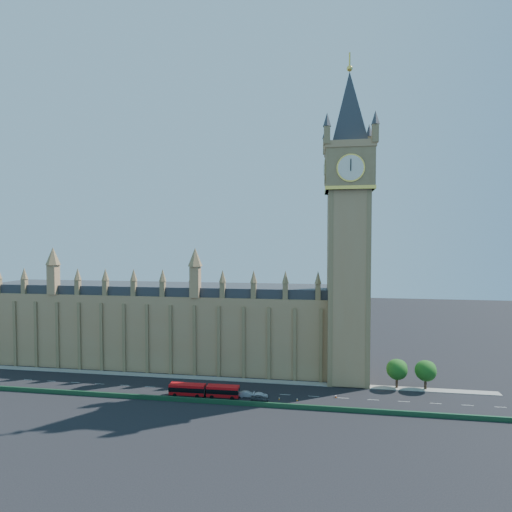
# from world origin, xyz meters

# --- Properties ---
(ground) EXTENTS (400.00, 400.00, 0.00)m
(ground) POSITION_xyz_m (0.00, 0.00, 0.00)
(ground) COLOR black
(ground) RESTS_ON ground
(palace_westminster) EXTENTS (120.00, 20.00, 28.00)m
(palace_westminster) POSITION_xyz_m (-25.00, 22.00, 13.86)
(palace_westminster) COLOR #A57B50
(palace_westminster) RESTS_ON ground
(elizabeth_tower) EXTENTS (20.59, 20.59, 105.00)m
(elizabeth_tower) POSITION_xyz_m (38.00, 13.99, 54.56)
(elizabeth_tower) COLOR #A57B50
(elizabeth_tower) RESTS_ON ground
(bridge_parapet) EXTENTS (160.00, 0.60, 1.20)m
(bridge_parapet) POSITION_xyz_m (0.00, -9.00, 0.60)
(bridge_parapet) COLOR #1E4C2D
(bridge_parapet) RESTS_ON ground
(kerb_north) EXTENTS (160.00, 3.00, 0.16)m
(kerb_north) POSITION_xyz_m (0.00, 9.50, 0.08)
(kerb_north) COLOR gray
(kerb_north) RESTS_ON ground
(tree_east_near) EXTENTS (6.00, 6.00, 8.50)m
(tree_east_near) POSITION_xyz_m (52.22, 10.08, 5.64)
(tree_east_near) COLOR #382619
(tree_east_near) RESTS_ON ground
(tree_east_far) EXTENTS (6.00, 6.00, 8.50)m
(tree_east_far) POSITION_xyz_m (60.22, 10.08, 5.64)
(tree_east_far) COLOR #382619
(tree_east_far) RESTS_ON ground
(red_bus) EXTENTS (19.62, 3.39, 3.33)m
(red_bus) POSITION_xyz_m (-2.07, -4.92, 1.75)
(red_bus) COLOR red
(red_bus) RESTS_ON ground
(car_grey) EXTENTS (4.98, 2.52, 1.63)m
(car_grey) POSITION_xyz_m (13.56, -5.71, 0.81)
(car_grey) COLOR #3E4045
(car_grey) RESTS_ON ground
(car_silver) EXTENTS (4.80, 1.82, 1.56)m
(car_silver) POSITION_xyz_m (9.75, -3.30, 0.78)
(car_silver) COLOR #A3A6AB
(car_silver) RESTS_ON ground
(car_white) EXTENTS (4.17, 1.81, 1.19)m
(car_white) POSITION_xyz_m (13.44, -2.61, 0.60)
(car_white) COLOR white
(car_white) RESTS_ON ground
(cone_a) EXTENTS (0.53, 0.53, 0.70)m
(cone_a) POSITION_xyz_m (23.58, -3.81, 0.35)
(cone_a) COLOR black
(cone_a) RESTS_ON ground
(cone_b) EXTENTS (0.51, 0.51, 0.69)m
(cone_b) POSITION_xyz_m (18.72, -3.72, 0.34)
(cone_b) COLOR black
(cone_b) RESTS_ON ground
(cone_c) EXTENTS (0.58, 0.58, 0.73)m
(cone_c) POSITION_xyz_m (14.00, -3.13, 0.36)
(cone_c) COLOR black
(cone_c) RESTS_ON ground
(cone_d) EXTENTS (0.64, 0.64, 0.78)m
(cone_d) POSITION_xyz_m (34.00, -0.09, 0.38)
(cone_d) COLOR black
(cone_d) RESTS_ON ground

